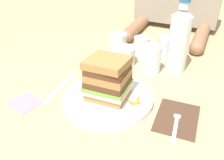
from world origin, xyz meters
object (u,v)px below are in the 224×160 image
Objects in this scene: sandwich at (108,78)px; fork at (176,122)px; empty_tumbler_3 at (166,47)px; juice_glass at (151,60)px; napkin_dark at (177,118)px; water_bottle at (179,40)px; empty_tumbler_0 at (141,47)px; empty_tumbler_2 at (126,56)px; knife at (59,88)px; empty_tumbler_1 at (118,42)px; main_plate at (108,98)px; napkin_pink at (25,103)px.

sandwich is 0.23m from fork.
sandwich is 0.39m from empty_tumbler_3.
juice_glass is at bearing 121.17° from fork.
napkin_dark is 0.02m from fork.
fork is 0.33m from water_bottle.
empty_tumbler_0 is 1.13× the size of empty_tumbler_2.
fork is 0.83× the size of knife.
empty_tumbler_0 is (-0.00, 0.34, -0.04)m from sandwich.
water_bottle is 3.57× the size of empty_tumbler_1.
main_plate is at bearing -179.47° from napkin_dark.
juice_glass reaches higher than napkin_dark.
empty_tumbler_1 is (-0.33, 0.37, 0.03)m from fork.
empty_tumbler_1 is 0.85× the size of napkin_pink.
water_bottle is 3.21× the size of empty_tumbler_3.
knife is 2.39× the size of empty_tumbler_3.
empty_tumbler_2 is (-0.04, 0.24, -0.04)m from sandwich.
fork is at bearing -45.79° from empty_tumbler_2.
empty_tumbler_2 is (0.08, -0.11, -0.00)m from empty_tumbler_1.
juice_glass is 1.37× the size of empty_tumbler_1.
main_plate is at bearing 2.27° from knife.
knife is at bearing 178.12° from fork.
napkin_dark is at bearing 95.85° from fork.
sandwich reaches higher than napkin_dark.
water_bottle reaches higher than empty_tumbler_0.
empty_tumbler_0 is at bearing 122.04° from fork.
empty_tumbler_1 is (-0.26, 0.08, -0.08)m from water_bottle.
juice_glass is (-0.15, 0.25, 0.04)m from fork.
empty_tumbler_2 is at bearing -132.33° from empty_tumbler_3.
knife is 2.75× the size of empty_tumbler_2.
fork is at bearing -71.94° from empty_tumbler_3.
sandwich is 1.49× the size of napkin_pink.
sandwich is at bearing -106.52° from juice_glass.
napkin_dark is 0.35m from empty_tumbler_2.
fork is (0.00, -0.02, 0.00)m from napkin_dark.
water_bottle is at bearing 30.59° from juice_glass.
napkin_dark is 2.16× the size of empty_tumbler_2.
sandwich is at bearing -81.31° from empty_tumbler_2.
juice_glass is 0.12m from water_bottle.
empty_tumbler_2 is (-0.19, -0.03, -0.09)m from water_bottle.
napkin_pink is at bearing -130.46° from juice_glass.
empty_tumbler_0 reaches higher than napkin_pink.
fork is 1.99× the size of empty_tumbler_3.
fork is (0.22, -0.02, -0.08)m from sandwich.
napkin_dark is 0.28m from juice_glass.
knife is at bearing -124.57° from empty_tumbler_3.
water_bottle reaches higher than fork.
juice_glass is at bearing -149.41° from water_bottle.
empty_tumbler_1 reaches higher than napkin_pink.
sandwich reaches higher than fork.
water_bottle is at bearing 10.44° from empty_tumbler_2.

